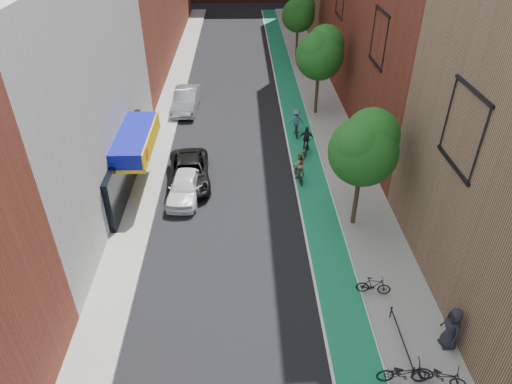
{
  "coord_description": "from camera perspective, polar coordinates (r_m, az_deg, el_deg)",
  "views": [
    {
      "loc": [
        -0.15,
        -8.9,
        14.96
      ],
      "look_at": [
        0.52,
        11.01,
        1.5
      ],
      "focal_mm": 32.0,
      "sensor_mm": 36.0,
      "label": 1
    }
  ],
  "objects": [
    {
      "name": "bike_lane",
      "position": [
        38.19,
        4.54,
        10.89
      ],
      "size": [
        2.0,
        68.0,
        0.01
      ],
      "primitive_type": "cube",
      "color": "#167C4E",
      "rests_on": "ground"
    },
    {
      "name": "sidewalk_left",
      "position": [
        38.39,
        -10.73,
        10.63
      ],
      "size": [
        2.0,
        68.0,
        0.15
      ],
      "primitive_type": "cube",
      "color": "gray",
      "rests_on": "ground"
    },
    {
      "name": "sidewalk_right",
      "position": [
        38.52,
        8.32,
        10.95
      ],
      "size": [
        3.0,
        68.0,
        0.15
      ],
      "primitive_type": "cube",
      "color": "gray",
      "rests_on": "ground"
    },
    {
      "name": "building_left_white",
      "position": [
        26.88,
        -26.13,
        11.12
      ],
      "size": [
        8.0,
        20.0,
        12.0
      ],
      "primitive_type": "cube",
      "color": "silver",
      "rests_on": "ground"
    },
    {
      "name": "tree_near",
      "position": [
        22.31,
        13.43,
        5.55
      ],
      "size": [
        3.4,
        3.36,
        6.42
      ],
      "color": "#332619",
      "rests_on": "ground"
    },
    {
      "name": "tree_mid",
      "position": [
        34.91,
        8.06,
        16.96
      ],
      "size": [
        3.55,
        3.53,
        6.74
      ],
      "color": "#332619",
      "rests_on": "ground"
    },
    {
      "name": "tree_far",
      "position": [
        48.42,
        5.36,
        21.43
      ],
      "size": [
        3.3,
        3.25,
        6.21
      ],
      "color": "#332619",
      "rests_on": "ground"
    },
    {
      "name": "parked_car_white",
      "position": [
        26.24,
        -8.88,
        0.73
      ],
      "size": [
        2.01,
        4.34,
        1.44
      ],
      "primitive_type": "imported",
      "rotation": [
        0.0,
        0.0,
        -0.07
      ],
      "color": "white",
      "rests_on": "ground"
    },
    {
      "name": "parked_car_black",
      "position": [
        27.53,
        -8.35,
        2.5
      ],
      "size": [
        2.88,
        5.38,
        1.44
      ],
      "primitive_type": "imported",
      "rotation": [
        0.0,
        0.0,
        0.1
      ],
      "color": "black",
      "rests_on": "ground"
    },
    {
      "name": "parked_car_silver",
      "position": [
        37.2,
        -8.72,
        11.33
      ],
      "size": [
        1.99,
        5.11,
        1.66
      ],
      "primitive_type": "imported",
      "rotation": [
        0.0,
        0.0,
        -0.05
      ],
      "color": "#96989E",
      "rests_on": "ground"
    },
    {
      "name": "cyclist_lane_near",
      "position": [
        27.41,
        5.38,
        2.87
      ],
      "size": [
        0.9,
        1.67,
        1.97
      ],
      "rotation": [
        0.0,
        0.0,
        3.35
      ],
      "color": "black",
      "rests_on": "ground"
    },
    {
      "name": "cyclist_lane_mid",
      "position": [
        30.41,
        6.31,
        5.93
      ],
      "size": [
        1.02,
        1.82,
        1.97
      ],
      "rotation": [
        0.0,
        0.0,
        2.88
      ],
      "color": "black",
      "rests_on": "ground"
    },
    {
      "name": "cyclist_lane_far",
      "position": [
        32.73,
        5.07,
        8.5
      ],
      "size": [
        1.06,
        1.47,
        1.98
      ],
      "rotation": [
        0.0,
        0.0,
        3.13
      ],
      "color": "black",
      "rests_on": "ground"
    },
    {
      "name": "parked_bike_near",
      "position": [
        18.09,
        17.98,
        -20.68
      ],
      "size": [
        1.94,
        0.75,
        1.0
      ],
      "primitive_type": "imported",
      "rotation": [
        0.0,
        0.0,
        1.52
      ],
      "color": "black",
      "rests_on": "sidewalk_right"
    },
    {
      "name": "parked_bike_mid",
      "position": [
        20.71,
        14.49,
        -11.27
      ],
      "size": [
        1.54,
        0.69,
        0.89
      ],
      "primitive_type": "imported",
      "rotation": [
        0.0,
        0.0,
        1.39
      ],
      "color": "black",
      "rests_on": "sidewalk_right"
    },
    {
      "name": "parked_bike_far",
      "position": [
        18.54,
        22.27,
        -20.48
      ],
      "size": [
        1.75,
        1.16,
        0.87
      ],
      "primitive_type": "imported",
      "rotation": [
        0.0,
        0.0,
        1.18
      ],
      "color": "black",
      "rests_on": "sidewalk_right"
    },
    {
      "name": "pedestrian",
      "position": [
        19.35,
        23.27,
        -15.37
      ],
      "size": [
        0.72,
        1.0,
        1.92
      ],
      "primitive_type": "imported",
      "rotation": [
        0.0,
        0.0,
        -1.45
      ],
      "color": "black",
      "rests_on": "sidewalk_right"
    }
  ]
}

